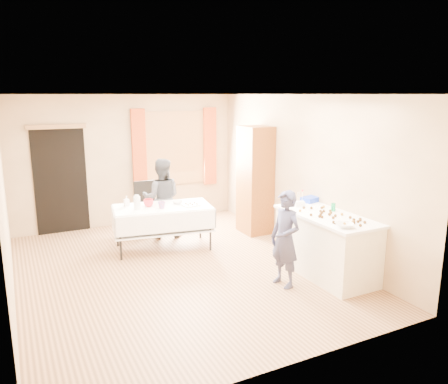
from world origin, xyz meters
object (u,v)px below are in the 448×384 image
party_table (163,223)px  chair (147,217)px  woman (162,198)px  cabinet (255,180)px  counter (326,244)px  girl (285,239)px

party_table → chair: 1.04m
woman → cabinet: bearing=-175.4°
counter → girl: (-0.77, -0.06, 0.22)m
cabinet → party_table: bearing=-176.7°
party_table → girl: bearing=-56.0°
counter → girl: size_ratio=1.22×
party_table → girl: size_ratio=1.31×
party_table → girl: (1.01, -2.17, 0.23)m
cabinet → party_table: (-1.88, -0.11, -0.57)m
girl → chair: bearing=-173.1°
cabinet → chair: (-1.85, 0.92, -0.72)m
cabinet → girl: size_ratio=1.51×
chair → girl: girl is taller
girl → cabinet: bearing=149.1°
counter → cabinet: bearing=87.4°
party_table → chair: (0.03, 1.03, -0.15)m
cabinet → counter: 2.29m
cabinet → girl: 2.46m
cabinet → counter: size_ratio=1.24×
counter → chair: bearing=119.2°
chair → woman: woman is taller
party_table → girl: girl is taller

